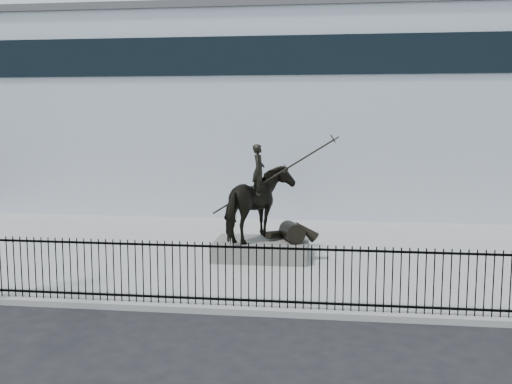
# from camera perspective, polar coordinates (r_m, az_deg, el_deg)

# --- Properties ---
(ground) EXTENTS (120.00, 120.00, 0.00)m
(ground) POSITION_cam_1_polar(r_m,az_deg,el_deg) (12.99, -1.42, -13.18)
(ground) COLOR black
(ground) RESTS_ON ground
(plaza) EXTENTS (30.00, 12.00, 0.15)m
(plaza) POSITION_cam_1_polar(r_m,az_deg,el_deg) (19.63, 1.81, -5.87)
(plaza) COLOR gray
(plaza) RESTS_ON ground
(building) EXTENTS (44.00, 14.00, 9.00)m
(building) POSITION_cam_1_polar(r_m,az_deg,el_deg) (32.08, 4.23, 7.19)
(building) COLOR silver
(building) RESTS_ON ground
(picket_fence) EXTENTS (22.10, 0.10, 1.50)m
(picket_fence) POSITION_cam_1_polar(r_m,az_deg,el_deg) (13.89, -0.62, -7.91)
(picket_fence) COLOR black
(picket_fence) RESTS_ON plaza
(statue_plinth) EXTENTS (2.90, 2.00, 0.54)m
(statue_plinth) POSITION_cam_1_polar(r_m,az_deg,el_deg) (18.67, 0.52, -5.47)
(statue_plinth) COLOR #55534E
(statue_plinth) RESTS_ON plaza
(equestrian_statue) EXTENTS (3.71, 2.29, 3.14)m
(equestrian_statue) POSITION_cam_1_polar(r_m,az_deg,el_deg) (18.40, 0.69, -1.20)
(equestrian_statue) COLOR black
(equestrian_statue) RESTS_ON statue_plinth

